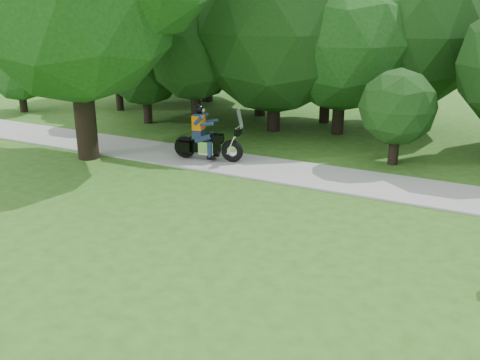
% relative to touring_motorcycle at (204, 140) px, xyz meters
% --- Properties ---
extents(walkway, '(60.00, 2.20, 0.06)m').
position_rel_touring_motorcycle_xyz_m(walkway, '(6.90, 0.11, -0.68)').
color(walkway, '#9E9E99').
rests_on(walkway, ground).
extents(tree_line, '(39.98, 12.66, 7.87)m').
position_rel_touring_motorcycle_xyz_m(tree_line, '(6.92, 6.66, 2.91)').
color(tree_line, black).
rests_on(tree_line, ground).
extents(touring_motorcycle, '(2.34, 0.97, 1.79)m').
position_rel_touring_motorcycle_xyz_m(touring_motorcycle, '(0.00, 0.00, 0.00)').
color(touring_motorcycle, black).
rests_on(touring_motorcycle, walkway).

